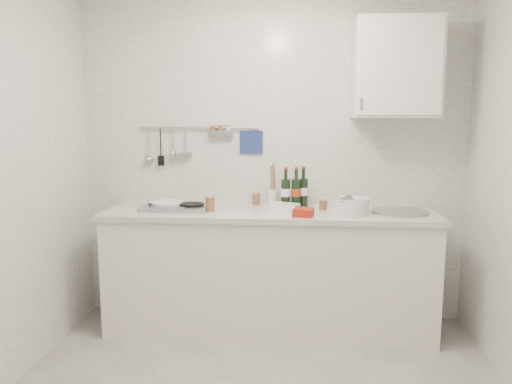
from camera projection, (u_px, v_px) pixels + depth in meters
back_wall at (272, 162)px, 3.94m from camera, size 3.00×0.02×2.50m
counter at (270, 274)px, 3.77m from camera, size 2.44×0.64×0.96m
wall_rail at (196, 140)px, 3.93m from camera, size 0.98×0.09×0.34m
wall_cabinet at (396, 69)px, 3.58m from camera, size 0.60×0.38×0.70m
plate_stack_hob at (165, 205)px, 3.77m from camera, size 0.27×0.27×0.05m
plate_stack_sink at (351, 206)px, 3.56m from camera, size 0.30×0.28×0.12m
wine_bottles at (295, 188)px, 3.78m from camera, size 0.21×0.14×0.31m
butter_dish at (285, 207)px, 3.66m from camera, size 0.22×0.17×0.06m
strawberry_punnet at (303, 212)px, 3.48m from camera, size 0.16×0.16×0.06m
utensil_crock at (273, 195)px, 3.92m from camera, size 0.08×0.08×0.32m
jar_a at (256, 198)px, 3.94m from camera, size 0.06×0.06×0.09m
jar_b at (351, 204)px, 3.77m from camera, size 0.06×0.06×0.07m
jar_c at (323, 204)px, 3.71m from camera, size 0.06×0.06×0.08m
jar_d at (210, 204)px, 3.66m from camera, size 0.07×0.07×0.11m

